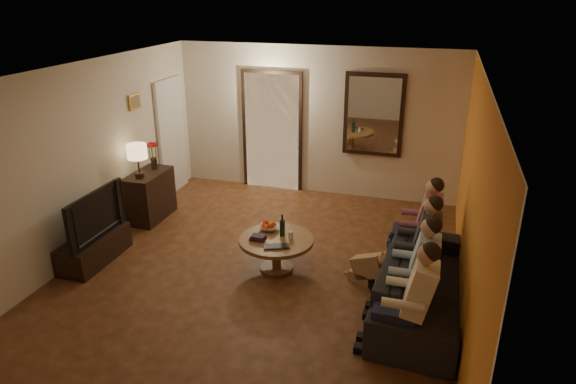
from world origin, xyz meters
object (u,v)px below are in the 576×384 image
(person_d, at_px, (422,228))
(bowl, at_px, (269,227))
(sofa, at_px, (424,283))
(wine_bottle, at_px, (282,225))
(dresser, at_px, (150,196))
(laptop, at_px, (277,248))
(table_lamp, at_px, (138,161))
(person_b, at_px, (416,275))
(person_a, at_px, (412,305))
(dog, at_px, (369,265))
(person_c, at_px, (419,249))
(tv_stand, at_px, (95,249))
(coffee_table, at_px, (277,254))
(tv, at_px, (89,214))

(person_d, height_order, bowl, person_d)
(sofa, bearing_deg, person_d, 10.52)
(sofa, bearing_deg, wine_bottle, 80.16)
(bowl, bearing_deg, person_d, 9.10)
(dresser, bearing_deg, laptop, -26.12)
(table_lamp, xyz_separation_m, person_b, (4.24, -1.41, -0.44))
(person_a, distance_m, wine_bottle, 2.22)
(dog, bearing_deg, sofa, -1.87)
(person_c, bearing_deg, tv_stand, -174.07)
(tv_stand, xyz_separation_m, person_a, (4.24, -0.76, 0.42))
(person_b, bearing_deg, person_c, 90.00)
(laptop, bearing_deg, coffee_table, 87.47)
(dog, xyz_separation_m, bowl, (-1.41, 0.25, 0.20))
(dresser, relative_size, coffee_table, 0.89)
(sofa, xyz_separation_m, dog, (-0.68, 0.33, -0.06))
(person_b, height_order, bowl, person_b)
(sofa, xyz_separation_m, person_c, (-0.10, 0.30, 0.26))
(person_d, relative_size, wine_bottle, 3.87)
(person_b, xyz_separation_m, person_c, (0.00, 0.60, 0.00))
(sofa, height_order, laptop, sofa)
(person_b, height_order, person_d, same)
(tv, bearing_deg, dog, -82.71)
(coffee_table, xyz_separation_m, bowl, (-0.18, 0.22, 0.26))
(dresser, height_order, sofa, dresser)
(tv, bearing_deg, person_d, -76.22)
(dresser, distance_m, tv, 1.50)
(person_d, xyz_separation_m, coffee_table, (-1.80, -0.54, -0.38))
(laptop, bearing_deg, person_c, -14.91)
(tv, xyz_separation_m, person_d, (4.24, 1.04, -0.10))
(sofa, height_order, person_d, person_d)
(table_lamp, bearing_deg, coffee_table, -16.99)
(person_c, xyz_separation_m, person_d, (0.00, 0.60, 0.00))
(person_b, bearing_deg, coffee_table, 159.82)
(tv_stand, relative_size, bowl, 4.22)
(table_lamp, distance_m, laptop, 2.80)
(tv_stand, relative_size, person_c, 0.91)
(person_a, height_order, bowl, person_a)
(coffee_table, bearing_deg, laptop, -70.35)
(person_a, xyz_separation_m, laptop, (-1.70, 0.98, -0.14))
(person_b, bearing_deg, tv, 177.86)
(tv, height_order, person_c, person_c)
(person_d, distance_m, dog, 0.87)
(dog, distance_m, laptop, 1.17)
(tv, distance_m, person_a, 4.31)
(person_b, height_order, coffee_table, person_b)
(coffee_table, bearing_deg, sofa, -10.79)
(person_d, xyz_separation_m, wine_bottle, (-1.75, -0.44, 0.01))
(sofa, distance_m, person_d, 0.94)
(person_c, relative_size, person_d, 1.00)
(sofa, bearing_deg, person_b, 165.75)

